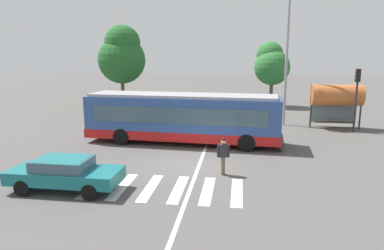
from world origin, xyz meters
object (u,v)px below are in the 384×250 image
parked_car_blue (236,106)px  background_tree_right (271,64)px  parked_car_teal (264,106)px  pedestrian_crossing_street (223,154)px  foreground_sedan (65,172)px  parked_car_black (206,106)px  twin_arm_street_lamp (287,42)px  city_transit_bus (183,118)px  bus_stop_shelter (337,96)px  background_tree_left (122,55)px  traffic_light_far_corner (357,90)px  parked_car_charcoal (178,105)px

parked_car_blue → background_tree_right: background_tree_right is taller
parked_car_teal → pedestrian_crossing_street: bearing=-99.4°
parked_car_blue → foreground_sedan: bearing=-108.6°
parked_car_black → twin_arm_street_lamp: 9.52m
foreground_sedan → parked_car_teal: 21.98m
city_transit_bus → bus_stop_shelter: (10.51, 5.98, 0.83)m
background_tree_left → bus_stop_shelter: bearing=-24.3°
foreground_sedan → parked_car_blue: size_ratio=0.98×
bus_stop_shelter → background_tree_left: size_ratio=0.44×
parked_car_teal → bus_stop_shelter: 7.56m
pedestrian_crossing_street → parked_car_blue: size_ratio=0.37×
parked_car_black → traffic_light_far_corner: 12.93m
city_transit_bus → parked_car_blue: 11.75m
parked_car_black → background_tree_left: background_tree_left is taller
bus_stop_shelter → twin_arm_street_lamp: twin_arm_street_lamp is taller
parked_car_teal → background_tree_right: bearing=79.8°
parked_car_charcoal → parked_car_black: 2.62m
parked_car_charcoal → twin_arm_street_lamp: 11.45m
background_tree_right → parked_car_black: bearing=-136.2°
city_transit_bus → parked_car_blue: bearing=74.4°
parked_car_charcoal → traffic_light_far_corner: size_ratio=1.03×
twin_arm_street_lamp → background_tree_left: twin_arm_street_lamp is taller
parked_car_charcoal → background_tree_right: background_tree_right is taller
foreground_sedan → parked_car_teal: size_ratio=0.99×
city_transit_bus → background_tree_left: bearing=120.4°
twin_arm_street_lamp → background_tree_right: (-0.29, 10.16, -1.91)m
twin_arm_street_lamp → background_tree_left: size_ratio=1.26×
twin_arm_street_lamp → foreground_sedan: bearing=-124.2°
pedestrian_crossing_street → bus_stop_shelter: size_ratio=0.47×
parked_car_blue → traffic_light_far_corner: (8.39, -6.45, 2.23)m
background_tree_right → bus_stop_shelter: bearing=-70.5°
bus_stop_shelter → foreground_sedan: bearing=-134.1°
foreground_sedan → parked_car_charcoal: same height
parked_car_charcoal → background_tree_left: background_tree_left is taller
parked_car_black → background_tree_right: bearing=43.8°
foreground_sedan → background_tree_right: 27.65m
traffic_light_far_corner → city_transit_bus: bearing=-157.3°
pedestrian_crossing_street → twin_arm_street_lamp: size_ratio=0.16×
parked_car_black → parked_car_blue: bearing=4.8°
parked_car_charcoal → twin_arm_street_lamp: (9.10, -4.16, 5.56)m
foreground_sedan → parked_car_teal: (9.14, 19.99, 0.00)m
parked_car_blue → bus_stop_shelter: bus_stop_shelter is taller
pedestrian_crossing_street → parked_car_charcoal: pedestrian_crossing_street is taller
traffic_light_far_corner → bus_stop_shelter: size_ratio=1.22×
foreground_sedan → background_tree_right: bearing=68.3°
traffic_light_far_corner → pedestrian_crossing_street: bearing=-129.7°
parked_car_teal → background_tree_right: (0.98, 5.47, 3.65)m
parked_car_blue → twin_arm_street_lamp: size_ratio=0.44×
foreground_sedan → parked_car_charcoal: size_ratio=0.99×
traffic_light_far_corner → background_tree_right: (-4.92, 12.16, 1.42)m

